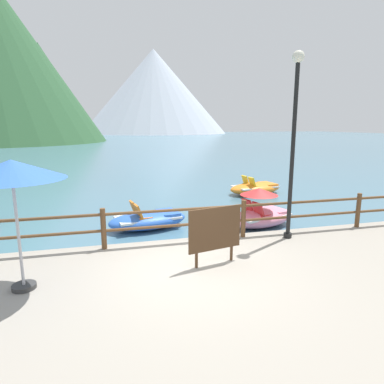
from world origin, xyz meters
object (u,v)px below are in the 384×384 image
Objects in this scene: pedal_boat_0 at (261,213)px; pedal_boat_3 at (148,220)px; lamp_post at (294,130)px; beach_umbrella at (12,172)px; pedal_boat_2 at (255,188)px; sign_board at (215,230)px.

pedal_boat_0 is 3.57m from pedal_boat_3.
pedal_boat_0 is (0.34, 2.24, -2.64)m from lamp_post.
beach_umbrella is 11.74m from pedal_boat_2.
pedal_boat_0 is at bearing -10.31° from pedal_boat_3.
sign_board is 0.45× the size of pedal_boat_3.
beach_umbrella is (-5.81, -1.28, -0.61)m from lamp_post.
lamp_post is 1.61× the size of pedal_boat_2.
beach_umbrella reaches higher than pedal_boat_3.
pedal_boat_3 is at bearing 102.47° from sign_board.
beach_umbrella is 0.89× the size of pedal_boat_0.
pedal_boat_2 is at bearing 45.21° from beach_umbrella.
sign_board reaches higher than pedal_boat_3.
lamp_post reaches higher than beach_umbrella.
sign_board is 3.76m from beach_umbrella.
pedal_boat_0 reaches higher than pedal_boat_2.
lamp_post is 3.73× the size of sign_board.
pedal_boat_2 is at bearing 36.34° from pedal_boat_3.
beach_umbrella is 7.37m from pedal_boat_0.
sign_board is 4.30m from pedal_boat_0.
lamp_post is 1.67× the size of pedal_boat_3.
beach_umbrella is at bearing -134.79° from pedal_boat_2.
lamp_post is at bearing 12.38° from beach_umbrella.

